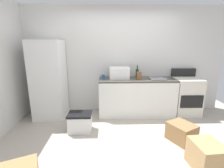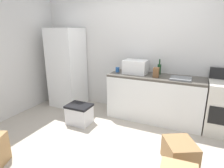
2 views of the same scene
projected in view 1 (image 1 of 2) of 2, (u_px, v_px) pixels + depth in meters
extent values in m
plane|color=#B2A899|center=(130.00, 142.00, 2.93)|extent=(6.00, 6.00, 0.00)
cube|color=silver|center=(123.00, 60.00, 4.12)|extent=(5.00, 0.10, 2.60)
cube|color=white|center=(136.00, 98.00, 4.00)|extent=(1.80, 0.60, 0.86)
cube|color=#4C473F|center=(137.00, 80.00, 3.89)|extent=(1.80, 0.60, 0.04)
cube|color=white|center=(49.00, 80.00, 3.78)|extent=(0.68, 0.66, 1.79)
cube|color=silver|center=(186.00, 96.00, 4.03)|extent=(0.60, 0.60, 0.90)
cube|color=black|center=(192.00, 102.00, 3.74)|extent=(0.52, 0.02, 0.30)
cube|color=black|center=(183.00, 72.00, 4.15)|extent=(0.60, 0.08, 0.20)
cube|color=white|center=(119.00, 73.00, 3.89)|extent=(0.46, 0.34, 0.27)
cube|color=slate|center=(157.00, 79.00, 3.83)|extent=(0.36, 0.32, 0.03)
cylinder|color=#193F1E|center=(137.00, 73.00, 4.03)|extent=(0.07, 0.07, 0.20)
cylinder|color=#193F1E|center=(137.00, 67.00, 3.99)|extent=(0.03, 0.03, 0.10)
cylinder|color=#2659A5|center=(103.00, 77.00, 3.86)|extent=(0.08, 0.08, 0.10)
cube|color=brown|center=(139.00, 76.00, 3.77)|extent=(0.10, 0.10, 0.18)
cube|color=olive|center=(181.00, 132.00, 2.95)|extent=(0.53, 0.56, 0.33)
cube|color=tan|center=(206.00, 156.00, 2.27)|extent=(0.41, 0.47, 0.39)
cube|color=silver|center=(80.00, 123.00, 3.27)|extent=(0.44, 0.34, 0.34)
cube|color=black|center=(80.00, 114.00, 3.22)|extent=(0.46, 0.36, 0.04)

